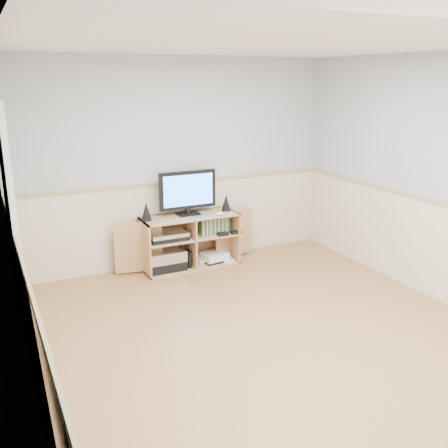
{
  "coord_description": "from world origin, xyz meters",
  "views": [
    {
      "loc": [
        -2.16,
        -3.39,
        2.23
      ],
      "look_at": [
        0.1,
        1.2,
        0.74
      ],
      "focal_mm": 40.0,
      "sensor_mm": 36.0,
      "label": 1
    }
  ],
  "objects_px": {
    "game_consoles": "(213,257)",
    "keyboard": "(202,217)",
    "media_cabinet": "(188,239)",
    "monitor": "(188,191)"
  },
  "relations": [
    {
      "from": "monitor",
      "to": "keyboard",
      "type": "distance_m",
      "value": 0.36
    },
    {
      "from": "media_cabinet",
      "to": "monitor",
      "type": "xyz_separation_m",
      "value": [
        0.0,
        -0.01,
        0.61
      ]
    },
    {
      "from": "monitor",
      "to": "game_consoles",
      "type": "relative_size",
      "value": 1.55
    },
    {
      "from": "monitor",
      "to": "game_consoles",
      "type": "height_order",
      "value": "monitor"
    },
    {
      "from": "media_cabinet",
      "to": "keyboard",
      "type": "relative_size",
      "value": 6.46
    },
    {
      "from": "monitor",
      "to": "game_consoles",
      "type": "xyz_separation_m",
      "value": [
        0.3,
        -0.06,
        -0.87
      ]
    },
    {
      "from": "monitor",
      "to": "keyboard",
      "type": "bearing_deg",
      "value": -62.41
    },
    {
      "from": "keyboard",
      "to": "media_cabinet",
      "type": "bearing_deg",
      "value": 102.73
    },
    {
      "from": "game_consoles",
      "to": "keyboard",
      "type": "bearing_deg",
      "value": -148.03
    },
    {
      "from": "media_cabinet",
      "to": "game_consoles",
      "type": "xyz_separation_m",
      "value": [
        0.3,
        -0.07,
        -0.26
      ]
    }
  ]
}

